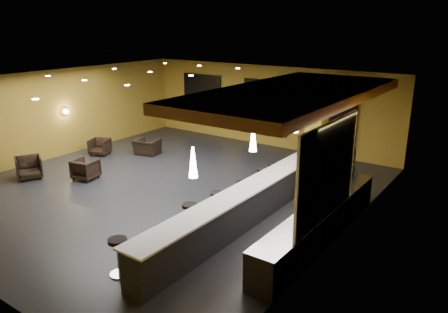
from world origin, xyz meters
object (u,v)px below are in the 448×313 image
Objects in this scene: armchair_b at (86,169)px; armchair_d at (147,147)px; bar_stool_0 at (118,252)px; prep_counter at (319,224)px; pendant_2 at (296,121)px; staff_b at (332,175)px; staff_a at (320,174)px; bar_stool_4 at (242,190)px; armchair_c at (100,147)px; staff_c at (347,173)px; bar_counter at (242,209)px; column at (316,130)px; bar_stool_3 at (217,202)px; pendant_1 at (253,138)px; bar_stool_6 at (273,171)px; pendant_0 at (193,162)px; bar_stool_2 at (190,215)px; bar_stool_5 at (263,177)px; armchair_a at (29,168)px; bar_stool_1 at (162,238)px.

armchair_b is 0.81× the size of armchair_d.
prep_counter is at bearing 54.34° from bar_stool_0.
pendant_2 is 0.46× the size of staff_b.
bar_stool_4 is (-1.74, -1.68, -0.37)m from staff_a.
bar_stool_4 is (7.62, -0.92, 0.13)m from armchair_c.
prep_counter is 3.00m from staff_c.
bar_counter is 2.29× the size of column.
armchair_c is (-8.42, -2.44, -1.41)m from column.
bar_stool_3 is (5.69, 0.02, 0.15)m from armchair_b.
staff_b is 2.05× the size of armchair_c.
pendant_1 is at bearing 144.70° from armchair_d.
column is 2.03m from bar_stool_6.
bar_counter is 4.66× the size of staff_c.
bar_stool_4 is (-2.80, 0.74, 0.04)m from prep_counter.
column reaches higher than armchair_d.
bar_stool_6 is at bearing 105.06° from bar_counter.
staff_c is at bearing 73.61° from pendant_0.
pendant_0 is 2.51m from bar_stool_0.
armchair_d is (-6.90, 2.85, -2.03)m from pendant_1.
staff_a is 2.10× the size of bar_stool_3.
bar_counter is at bearing -74.94° from bar_stool_6.
column is 5.00× the size of pendant_0.
column is 3.58× the size of armchair_d.
armchair_c is 0.86× the size of bar_stool_0.
armchair_b is (-8.49, -0.54, -0.07)m from prep_counter.
bar_stool_2 is 1.03× the size of bar_stool_3.
bar_stool_0 is 1.04× the size of bar_stool_5.
staff_c reaches higher than bar_stool_0.
armchair_b is at bearing 163.19° from pendant_0.
bar_stool_2 is at bearing -62.30° from armchair_a.
prep_counter is 7.61× the size of armchair_b.
bar_stool_6 is (-2.89, 2.81, 0.03)m from prep_counter.
staff_b is at bearing 41.00° from staff_a.
armchair_a is (-8.18, -1.15, -0.11)m from bar_counter.
staff_b is at bearing -168.21° from armchair_b.
pendant_1 reaches higher than armchair_b.
bar_stool_5 is at bearing -20.41° from armchair_c.
prep_counter is 3.73m from pendant_2.
bar_counter is 11.03× the size of bar_stool_6.
bar_stool_3 reaches higher than bar_stool_4.
prep_counter is 8.51m from armchair_b.
bar_stool_5 reaches higher than bar_stool_1.
armchair_d is 6.20m from bar_stool_5.
bar_stool_6 is (-1.84, 0.40, -0.38)m from staff_a.
staff_b reaches higher than bar_stool_6.
bar_stool_2 is 4.44m from bar_stool_6.
bar_stool_2 is at bearing -98.59° from column.
bar_stool_3 is at bearing 93.22° from bar_stool_1.
prep_counter is at bearing 47.39° from bar_stool_1.
staff_a is 9.41m from armchair_c.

